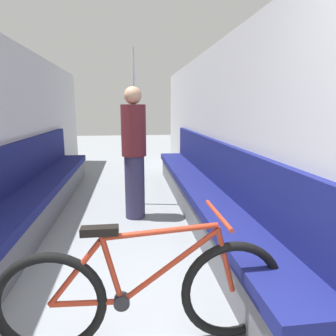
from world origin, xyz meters
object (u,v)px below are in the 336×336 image
(bench_seat_row_left, at_px, (33,199))
(bicycle, at_px, (144,294))
(grab_pole_near, at_px, (135,132))
(passenger_standing, at_px, (134,152))
(bench_seat_row_right, at_px, (202,193))

(bench_seat_row_left, bearing_deg, bicycle, -59.27)
(grab_pole_near, distance_m, passenger_standing, 0.57)
(bicycle, distance_m, passenger_standing, 2.18)
(bicycle, bearing_deg, passenger_standing, 93.08)
(bench_seat_row_left, bearing_deg, grab_pole_near, 25.64)
(bench_seat_row_right, xyz_separation_m, grab_pole_near, (-0.83, 0.59, 0.74))
(grab_pole_near, bearing_deg, bench_seat_row_right, -35.44)
(passenger_standing, bearing_deg, grab_pole_near, -90.15)
(bench_seat_row_right, relative_size, bicycle, 3.06)
(bicycle, relative_size, passenger_standing, 1.02)
(bench_seat_row_right, height_order, grab_pole_near, grab_pole_near)
(passenger_standing, bearing_deg, bench_seat_row_right, 178.00)
(grab_pole_near, bearing_deg, bench_seat_row_left, -154.36)
(bench_seat_row_left, relative_size, bicycle, 3.06)
(bench_seat_row_left, relative_size, bench_seat_row_right, 1.00)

